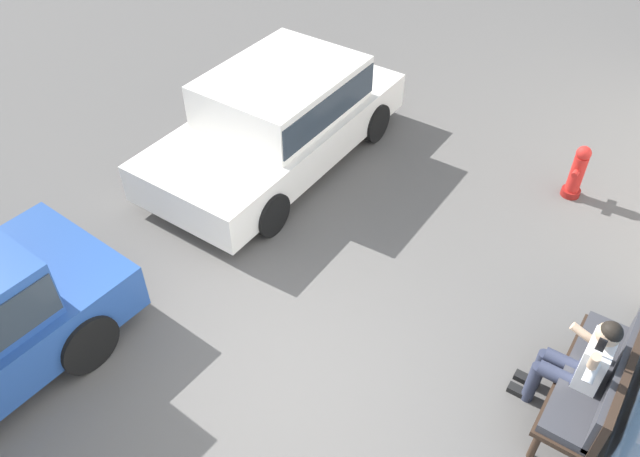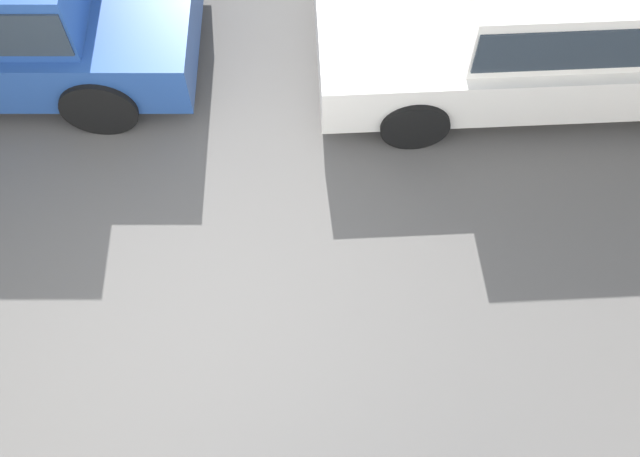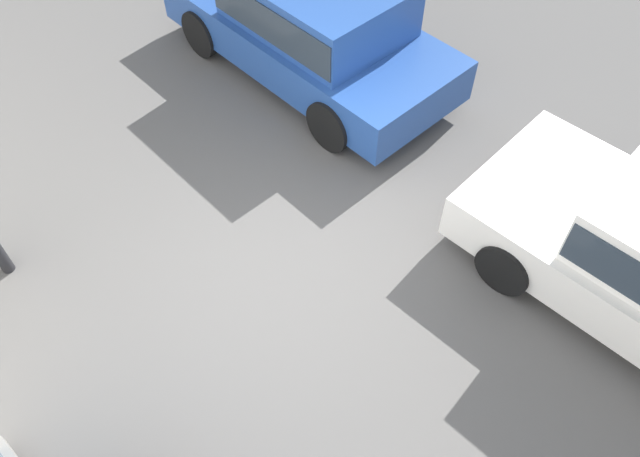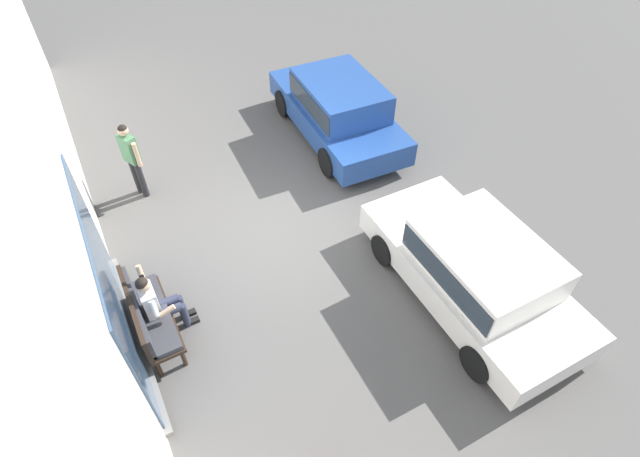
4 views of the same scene
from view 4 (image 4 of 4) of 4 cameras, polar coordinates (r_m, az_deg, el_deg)
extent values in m
plane|color=#565451|center=(10.05, -4.56, 0.31)|extent=(60.00, 60.00, 0.00)
cube|color=beige|center=(7.76, -29.61, 7.84)|extent=(18.00, 0.40, 6.19)
cube|color=#385170|center=(7.75, -22.68, -6.40)|extent=(3.40, 0.03, 2.50)
cube|color=gray|center=(8.73, -20.13, -11.49)|extent=(3.60, 0.12, 0.10)
cylinder|color=#332319|center=(9.16, -20.37, -7.51)|extent=(0.07, 0.07, 0.43)
cylinder|color=#332319|center=(8.27, -17.96, -14.94)|extent=(0.07, 0.07, 0.43)
cylinder|color=#332319|center=(9.15, -18.05, -6.69)|extent=(0.07, 0.07, 0.43)
cylinder|color=#332319|center=(8.26, -15.33, -14.01)|extent=(0.07, 0.07, 0.43)
cube|color=#332319|center=(8.49, -18.38, -9.69)|extent=(1.64, 0.55, 0.06)
cube|color=#38383D|center=(8.43, -18.50, -9.38)|extent=(1.58, 0.49, 0.10)
cube|color=#332319|center=(8.26, -20.41, -9.03)|extent=(1.64, 0.07, 0.55)
cube|color=#38383D|center=(8.26, -20.02, -8.89)|extent=(1.58, 0.06, 0.47)
cylinder|color=#2D3347|center=(8.52, -17.21, -8.12)|extent=(0.15, 0.42, 0.15)
cylinder|color=#2D3347|center=(8.73, -15.52, -8.68)|extent=(0.12, 0.12, 0.54)
cube|color=black|center=(8.92, -14.74, -9.37)|extent=(0.10, 0.24, 0.07)
cylinder|color=#2D3347|center=(8.41, -16.88, -9.01)|extent=(0.15, 0.42, 0.15)
cylinder|color=#2D3347|center=(8.62, -15.17, -9.56)|extent=(0.12, 0.12, 0.54)
cube|color=black|center=(8.81, -14.39, -10.24)|extent=(0.10, 0.24, 0.07)
cube|color=#2D3347|center=(8.46, -18.40, -9.04)|extent=(0.34, 0.24, 0.14)
cube|color=silver|center=(8.25, -18.84, -7.91)|extent=(0.38, 0.22, 0.56)
sphere|color=tan|center=(7.93, -19.55, -6.10)|extent=(0.22, 0.22, 0.22)
sphere|color=black|center=(7.90, -19.68, -5.97)|extent=(0.20, 0.20, 0.20)
cylinder|color=silver|center=(8.01, -18.46, -8.65)|extent=(0.20, 0.10, 0.28)
cylinder|color=tan|center=(8.07, -17.09, -9.02)|extent=(0.08, 0.27, 0.17)
cylinder|color=silver|center=(8.27, -19.55, -5.96)|extent=(0.25, 0.10, 0.22)
cylinder|color=tan|center=(8.17, -19.85, -4.74)|extent=(0.16, 0.08, 0.25)
cube|color=black|center=(8.03, -19.64, -5.39)|extent=(0.02, 0.07, 0.15)
cube|color=white|center=(8.93, 16.78, -5.03)|extent=(4.21, 1.89, 0.55)
cube|color=white|center=(8.43, 18.32, -3.26)|extent=(2.20, 1.65, 0.63)
cube|color=#28333D|center=(8.43, 18.32, -3.26)|extent=(2.15, 1.69, 0.44)
cylinder|color=black|center=(9.25, 7.29, -2.41)|extent=(0.60, 0.18, 0.60)
cylinder|color=black|center=(10.13, 15.75, 1.15)|extent=(0.60, 0.18, 0.60)
cylinder|color=black|center=(8.19, 17.49, -14.46)|extent=(0.60, 0.18, 0.60)
cylinder|color=black|center=(9.17, 25.94, -9.11)|extent=(0.60, 0.18, 0.60)
cube|color=#23478E|center=(12.15, 1.87, 12.83)|extent=(4.32, 2.01, 0.57)
cube|color=#23478E|center=(11.69, 2.33, 14.96)|extent=(2.28, 1.68, 0.67)
cube|color=#28333D|center=(11.69, 2.33, 14.96)|extent=(2.24, 1.72, 0.47)
cylinder|color=black|center=(12.98, -4.24, 14.07)|extent=(0.68, 0.22, 0.67)
cylinder|color=black|center=(13.58, 2.65, 15.68)|extent=(0.68, 0.22, 0.67)
cylinder|color=black|center=(11.00, 0.89, 7.58)|extent=(0.68, 0.22, 0.67)
cylinder|color=black|center=(11.70, 8.51, 9.66)|extent=(0.68, 0.22, 0.67)
cylinder|color=#232326|center=(11.04, -19.72, 5.33)|extent=(0.13, 0.13, 0.88)
cylinder|color=#232326|center=(11.17, -20.29, 5.67)|extent=(0.13, 0.13, 0.88)
cube|color=#4C7F56|center=(10.67, -20.99, 8.51)|extent=(0.41, 0.33, 0.60)
cylinder|color=tan|center=(10.53, -20.19, 7.92)|extent=(0.09, 0.09, 0.54)
cylinder|color=tan|center=(10.87, -21.66, 8.74)|extent=(0.09, 0.09, 0.54)
sphere|color=tan|center=(10.44, -21.60, 10.35)|extent=(0.21, 0.21, 0.21)
sphere|color=black|center=(10.43, -21.65, 10.48)|extent=(0.19, 0.19, 0.19)
camera|label=1|loc=(9.59, -32.61, 30.48)|focal=35.00mm
camera|label=2|loc=(5.98, -31.97, 29.18)|focal=45.00mm
camera|label=3|loc=(4.06, -26.82, 17.28)|focal=35.00mm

